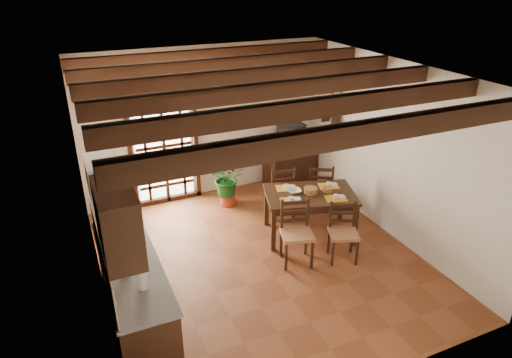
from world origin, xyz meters
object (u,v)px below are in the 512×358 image
dining_table (310,199)px  crt_tv (291,133)px  chair_near_left (296,244)px  potted_plant (227,176)px  kitchen_counter (134,292)px  pendant_lamp (311,111)px  chair_near_right (342,242)px  sideboard (290,162)px  chair_far_right (319,197)px  chair_far_left (281,199)px

dining_table → crt_tv: size_ratio=3.33×
dining_table → crt_tv: 2.05m
chair_near_left → potted_plant: potted_plant is taller
kitchen_counter → pendant_lamp: pendant_lamp is taller
chair_near_left → pendant_lamp: size_ratio=1.15×
chair_near_right → crt_tv: crt_tv is taller
sideboard → kitchen_counter: bearing=-149.7°
chair_far_right → pendant_lamp: pendant_lamp is taller
chair_near_left → chair_far_left: (0.43, 1.37, -0.00)m
chair_far_left → sideboard: (0.78, 1.12, 0.14)m
dining_table → chair_near_right: 0.89m
chair_near_left → pendant_lamp: bearing=66.5°
sideboard → potted_plant: bearing=-173.9°
dining_table → crt_tv: (0.66, 1.90, 0.41)m
kitchen_counter → chair_far_left: size_ratio=2.33×
chair_far_left → crt_tv: bearing=-113.5°
kitchen_counter → chair_near_right: kitchen_counter is taller
chair_far_left → chair_far_right: bearing=174.2°
chair_near_left → crt_tv: size_ratio=2.01×
dining_table → potted_plant: (-0.82, 1.54, -0.09)m
crt_tv → pendant_lamp: (-0.66, -1.80, 1.01)m
chair_near_right → pendant_lamp: 2.01m
chair_near_left → chair_near_right: chair_near_left is taller
chair_far_right → crt_tv: 1.53m
chair_near_left → chair_far_left: chair_near_left is taller
chair_far_left → pendant_lamp: (0.12, -0.69, 1.78)m
pendant_lamp → crt_tv: bearing=69.8°
chair_near_left → chair_far_left: bearing=88.0°
pendant_lamp → chair_near_right: bearing=-82.3°
chair_near_left → kitchen_counter: bearing=-156.4°
chair_far_right → sideboard: size_ratio=0.94×
kitchen_counter → dining_table: bearing=17.3°
kitchen_counter → dining_table: 3.11m
kitchen_counter → chair_far_right: kitchen_counter is taller
chair_near_left → sideboard: size_ratio=0.94×
potted_plant → chair_near_left: bearing=-82.7°
kitchen_counter → chair_near_right: 3.09m
potted_plant → pendant_lamp: size_ratio=2.15×
chair_far_left → chair_far_right: size_ratio=1.00×
chair_near_right → crt_tv: size_ratio=1.85×
dining_table → chair_far_right: 0.87m
chair_far_left → sideboard: 1.37m
chair_far_left → kitchen_counter: bearing=42.6°
chair_far_right → chair_far_left: bearing=12.2°
chair_far_right → chair_near_right: bearing=102.4°
dining_table → chair_near_right: size_ratio=1.80×
potted_plant → pendant_lamp: bearing=-60.3°
sideboard → chair_far_right: bearing=-102.6°
chair_far_right → potted_plant: potted_plant is taller
dining_table → chair_near_right: chair_near_right is taller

